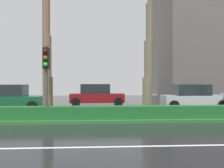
# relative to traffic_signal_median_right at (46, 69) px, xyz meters

# --- Properties ---
(ground_plane) EXTENTS (90.00, 42.00, 0.10)m
(ground_plane) POSITION_rel_traffic_signal_median_right_xyz_m (-2.60, 2.61, -2.53)
(ground_plane) COLOR black
(median_strip) EXTENTS (85.50, 4.00, 0.15)m
(median_strip) POSITION_rel_traffic_signal_median_right_xyz_m (-2.60, 1.61, -2.40)
(median_strip) COLOR #2D6B33
(median_strip) RESTS_ON ground_plane
(traffic_signal_median_right) EXTENTS (0.28, 0.43, 3.38)m
(traffic_signal_median_right) POSITION_rel_traffic_signal_median_right_xyz_m (0.00, 0.00, 0.00)
(traffic_signal_median_right) COLOR #4C4C47
(traffic_signal_median_right) RESTS_ON median_strip
(car_in_traffic_third) EXTENTS (4.30, 2.02, 1.72)m
(car_in_traffic_third) POSITION_rel_traffic_signal_median_right_xyz_m (-3.45, 5.50, -1.65)
(car_in_traffic_third) COLOR #195133
(car_in_traffic_third) RESTS_ON ground_plane
(car_in_traffic_fourth) EXTENTS (4.30, 2.02, 1.72)m
(car_in_traffic_fourth) POSITION_rel_traffic_signal_median_right_xyz_m (2.34, 8.76, -1.65)
(car_in_traffic_fourth) COLOR maroon
(car_in_traffic_fourth) RESTS_ON ground_plane
(car_in_traffic_fifth) EXTENTS (4.30, 2.02, 1.72)m
(car_in_traffic_fifth) POSITION_rel_traffic_signal_median_right_xyz_m (9.03, 5.53, -1.65)
(car_in_traffic_fifth) COLOR silver
(car_in_traffic_fifth) RESTS_ON ground_plane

